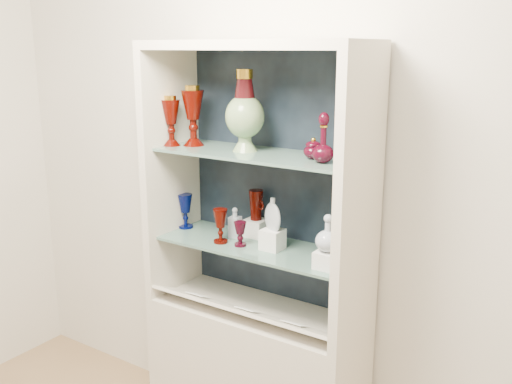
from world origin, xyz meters
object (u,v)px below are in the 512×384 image
Objects in this scene: ruby_decanter_b at (356,139)px; cobalt_goblet at (185,211)px; lidded_bowl at (313,148)px; clear_square_bottle at (235,222)px; ruby_goblet_small at (240,234)px; ruby_pitcher at (256,205)px; flat_flask at (273,213)px; pedestal_lamp_right at (193,116)px; cameo_medallion at (357,222)px; ruby_decanter_a at (323,135)px; enamel_urn at (245,111)px; ruby_goblet_tall at (220,226)px; clear_round_decanter at (328,234)px; pedestal_lamp_left at (171,121)px.

ruby_decanter_b is 0.98m from cobalt_goblet.
lidded_bowl is 0.57m from clear_square_bottle.
ruby_pitcher is at bearing 96.66° from ruby_goblet_small.
lidded_bowl reaches higher than flat_flask.
pedestal_lamp_right reaches higher than cameo_medallion.
ruby_goblet_small is at bearing -9.67° from pedestal_lamp_right.
ruby_decanter_a is 0.13m from ruby_decanter_b.
enamel_urn is (0.28, 0.01, 0.04)m from pedestal_lamp_right.
lidded_bowl is at bearing 9.44° from ruby_goblet_tall.
lidded_bowl is 0.61× the size of clear_round_decanter.
pedestal_lamp_left reaches higher than flat_flask.
enamel_urn is 0.54m from ruby_goblet_small.
ruby_decanter_a is 1.58× the size of ruby_pitcher.
pedestal_lamp_left is 0.88m from ruby_decanter_b.
ruby_goblet_small is (0.38, 0.01, -0.48)m from pedestal_lamp_left.
lidded_bowl is at bearing -1.13° from cobalt_goblet.
lidded_bowl is (0.70, 0.07, -0.07)m from pedestal_lamp_left.
ruby_goblet_tall is at bearing -173.11° from ruby_goblet_small.
pedestal_lamp_right reaches higher than ruby_decanter_a.
clear_square_bottle is (0.01, 0.10, -0.01)m from ruby_goblet_tall.
pedestal_lamp_right is at bearing -178.38° from enamel_urn.
lidded_bowl is 0.35m from flat_flask.
pedestal_lamp_left is 1.62× the size of ruby_pitcher.
enamel_urn is (0.37, 0.07, 0.06)m from pedestal_lamp_left.
ruby_decanter_a reaches higher than ruby_pitcher.
pedestal_lamp_left is at bearing 179.12° from ruby_goblet_tall.
ruby_pitcher is (-0.52, 0.08, -0.37)m from ruby_decanter_b.
ruby_pitcher is 0.13m from clear_square_bottle.
enamel_urn reaches higher than clear_round_decanter.
flat_flask is 1.00× the size of clear_round_decanter.
enamel_urn is 2.24× the size of ruby_goblet_tall.
enamel_urn is 1.81× the size of ruby_decanter_b.
cobalt_goblet is 1.18× the size of clear_square_bottle.
pedestal_lamp_right is at bearing 176.24° from ruby_decanter_a.
flat_flask is at bearing -174.92° from lidded_bowl.
cameo_medallion is (0.60, 0.13, 0.09)m from ruby_goblet_tall.
pedestal_lamp_left is 1.46× the size of ruby_goblet_tall.
clear_square_bottle is 1.09× the size of cameo_medallion.
pedestal_lamp_right reaches higher than clear_square_bottle.
ruby_pitcher is 1.07× the size of cameo_medallion.
ruby_goblet_tall is 1.10× the size of clear_square_bottle.
lidded_bowl is 0.63× the size of clear_square_bottle.
ruby_decanter_b is 1.74× the size of ruby_goblet_small.
cameo_medallion is at bearing 11.88° from ruby_goblet_tall.
pedestal_lamp_left is 0.64m from flat_flask.
enamel_urn is at bearing -2.22° from cobalt_goblet.
flat_flask is (-0.18, -0.02, -0.30)m from lidded_bowl.
enamel_urn reaches higher than lidded_bowl.
ruby_decanter_b is at bearing 26.12° from flat_flask.
flat_flask reaches higher than cobalt_goblet.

